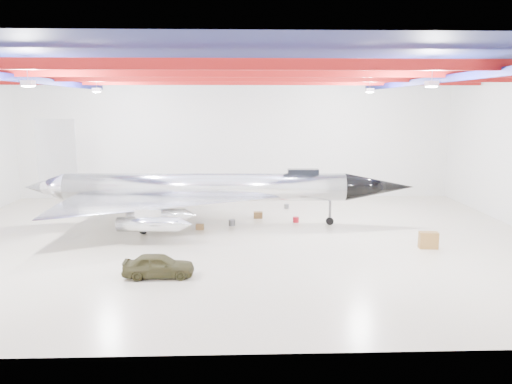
{
  "coord_description": "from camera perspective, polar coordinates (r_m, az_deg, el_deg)",
  "views": [
    {
      "loc": [
        0.27,
        -31.29,
        8.71
      ],
      "look_at": [
        1.44,
        2.0,
        2.8
      ],
      "focal_mm": 35.0,
      "sensor_mm": 36.0,
      "label": 1
    }
  ],
  "objects": [
    {
      "name": "wall_back",
      "position": [
        46.4,
        -2.36,
        6.09
      ],
      "size": [
        40.0,
        0.0,
        40.0
      ],
      "primitive_type": "plane",
      "rotation": [
        1.57,
        0.0,
        0.0
      ],
      "color": "silver",
      "rests_on": "floor"
    },
    {
      "name": "engine_drum",
      "position": [
        36.21,
        -2.77,
        -3.5
      ],
      "size": [
        0.62,
        0.62,
        0.44
      ],
      "primitive_type": "cylinder",
      "rotation": [
        0.0,
        0.0,
        0.35
      ],
      "color": "#59595B",
      "rests_on": "floor"
    },
    {
      "name": "jeep",
      "position": [
        26.08,
        -11.07,
        -8.21
      ],
      "size": [
        3.62,
        1.51,
        1.22
      ],
      "primitive_type": "imported",
      "rotation": [
        0.0,
        0.0,
        1.59
      ],
      "color": "#3C391E",
      "rests_on": "floor"
    },
    {
      "name": "crate_ply",
      "position": [
        35.27,
        -6.44,
        -3.98
      ],
      "size": [
        0.56,
        0.46,
        0.38
      ],
      "primitive_type": "cube",
      "rotation": [
        0.0,
        0.0,
        -0.06
      ],
      "color": "olive",
      "rests_on": "floor"
    },
    {
      "name": "parts_bin",
      "position": [
        38.48,
        0.24,
        -2.65
      ],
      "size": [
        0.7,
        0.56,
        0.48
      ],
      "primitive_type": "cube",
      "rotation": [
        0.0,
        0.0,
        -0.03
      ],
      "color": "olive",
      "rests_on": "floor"
    },
    {
      "name": "ceiling",
      "position": [
        31.37,
        -2.58,
        14.24
      ],
      "size": [
        40.0,
        40.0,
        0.0
      ],
      "primitive_type": "plane",
      "rotation": [
        3.14,
        0.0,
        0.0
      ],
      "color": "#0A0F38",
      "rests_on": "wall_back"
    },
    {
      "name": "ceiling_structure",
      "position": [
        31.33,
        -2.57,
        13.01
      ],
      "size": [
        39.5,
        29.5,
        1.08
      ],
      "color": "maroon",
      "rests_on": "ceiling"
    },
    {
      "name": "spares_box",
      "position": [
        42.12,
        3.5,
        -1.63
      ],
      "size": [
        0.53,
        0.53,
        0.37
      ],
      "primitive_type": "cylinder",
      "rotation": [
        0.0,
        0.0,
        0.41
      ],
      "color": "#59595B",
      "rests_on": "floor"
    },
    {
      "name": "toolbox_red",
      "position": [
        39.23,
        -8.39,
        -2.64
      ],
      "size": [
        0.46,
        0.37,
        0.31
      ],
      "primitive_type": "cube",
      "rotation": [
        0.0,
        0.0,
        -0.04
      ],
      "color": "maroon",
      "rests_on": "floor"
    },
    {
      "name": "tool_chest",
      "position": [
        37.26,
        4.58,
        -3.16
      ],
      "size": [
        0.48,
        0.48,
        0.41
      ],
      "primitive_type": "cylinder",
      "rotation": [
        0.0,
        0.0,
        -0.06
      ],
      "color": "maroon",
      "rests_on": "floor"
    },
    {
      "name": "jet_aircraft",
      "position": [
        36.03,
        -5.89,
        0.11
      ],
      "size": [
        28.08,
        16.52,
        7.66
      ],
      "rotation": [
        0.0,
        0.0,
        -0.03
      ],
      "color": "silver",
      "rests_on": "floor"
    },
    {
      "name": "crate_small",
      "position": [
        38.49,
        -13.23,
        -3.09
      ],
      "size": [
        0.41,
        0.36,
        0.25
      ],
      "primitive_type": "cube",
      "rotation": [
        0.0,
        0.0,
        -0.21
      ],
      "color": "#59595B",
      "rests_on": "floor"
    },
    {
      "name": "floor",
      "position": [
        32.48,
        -2.43,
        -5.5
      ],
      "size": [
        40.0,
        40.0,
        0.0
      ],
      "primitive_type": "plane",
      "color": "beige",
      "rests_on": "ground"
    },
    {
      "name": "desk",
      "position": [
        32.26,
        19.1,
        -5.22
      ],
      "size": [
        1.16,
        0.66,
        1.02
      ],
      "primitive_type": "cube",
      "rotation": [
        0.0,
        0.0,
        -0.1
      ],
      "color": "brown",
      "rests_on": "floor"
    }
  ]
}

